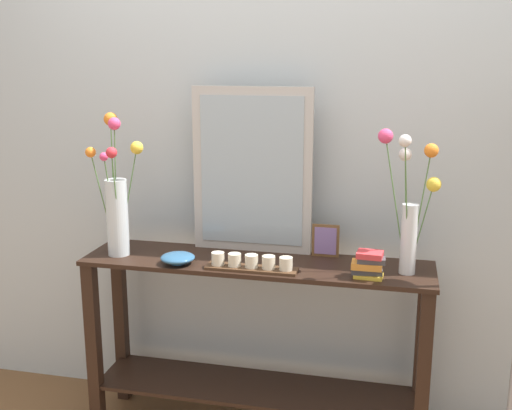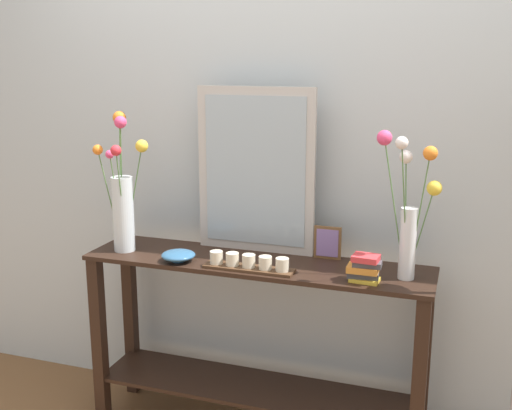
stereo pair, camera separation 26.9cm
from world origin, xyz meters
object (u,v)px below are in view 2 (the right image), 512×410
(candle_tray, at_px, (249,263))
(console_table, at_px, (256,330))
(tall_vase_left, at_px, (123,198))
(book_stack, at_px, (365,268))
(mirror_leaning, at_px, (256,171))
(decorative_bowl, at_px, (178,255))
(vase_right, at_px, (409,210))
(picture_frame_small, at_px, (328,243))

(candle_tray, bearing_deg, console_table, 93.69)
(tall_vase_left, bearing_deg, candle_tray, -6.65)
(tall_vase_left, relative_size, book_stack, 4.58)
(console_table, bearing_deg, mirror_leaning, 109.44)
(mirror_leaning, height_order, decorative_bowl, mirror_leaning)
(vase_right, bearing_deg, mirror_leaning, 167.35)
(tall_vase_left, distance_m, decorative_bowl, 0.38)
(console_table, xyz_separation_m, mirror_leaning, (-0.05, 0.15, 0.71))
(picture_frame_small, distance_m, decorative_bowl, 0.67)
(vase_right, xyz_separation_m, book_stack, (-0.15, -0.09, -0.23))
(console_table, relative_size, book_stack, 11.15)
(picture_frame_small, bearing_deg, console_table, -154.26)
(decorative_bowl, relative_size, book_stack, 1.08)
(decorative_bowl, bearing_deg, picture_frame_small, 22.16)
(mirror_leaning, relative_size, book_stack, 5.43)
(tall_vase_left, bearing_deg, mirror_leaning, 18.67)
(candle_tray, height_order, picture_frame_small, picture_frame_small)
(picture_frame_small, bearing_deg, tall_vase_left, -168.82)
(decorative_bowl, bearing_deg, book_stack, 0.83)
(mirror_leaning, xyz_separation_m, candle_tray, (0.06, -0.27, -0.35))
(decorative_bowl, bearing_deg, console_table, 18.80)
(vase_right, xyz_separation_m, picture_frame_small, (-0.36, 0.14, -0.21))
(tall_vase_left, xyz_separation_m, decorative_bowl, (0.31, -0.07, -0.22))
(tall_vase_left, height_order, picture_frame_small, tall_vase_left)
(console_table, height_order, mirror_leaning, mirror_leaning)
(mirror_leaning, xyz_separation_m, book_stack, (0.55, -0.25, -0.32))
(decorative_bowl, bearing_deg, tall_vase_left, 167.53)
(console_table, distance_m, mirror_leaning, 0.73)
(mirror_leaning, bearing_deg, picture_frame_small, -2.21)
(candle_tray, distance_m, decorative_bowl, 0.33)
(console_table, relative_size, decorative_bowl, 10.28)
(picture_frame_small, height_order, decorative_bowl, picture_frame_small)
(candle_tray, relative_size, decorative_bowl, 2.60)
(console_table, relative_size, vase_right, 2.58)
(tall_vase_left, bearing_deg, picture_frame_small, 11.18)
(vase_right, relative_size, candle_tray, 1.53)
(tall_vase_left, distance_m, vase_right, 1.28)
(console_table, distance_m, vase_right, 0.90)
(candle_tray, relative_size, book_stack, 2.82)
(console_table, height_order, decorative_bowl, decorative_bowl)
(console_table, height_order, vase_right, vase_right)
(tall_vase_left, height_order, candle_tray, tall_vase_left)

